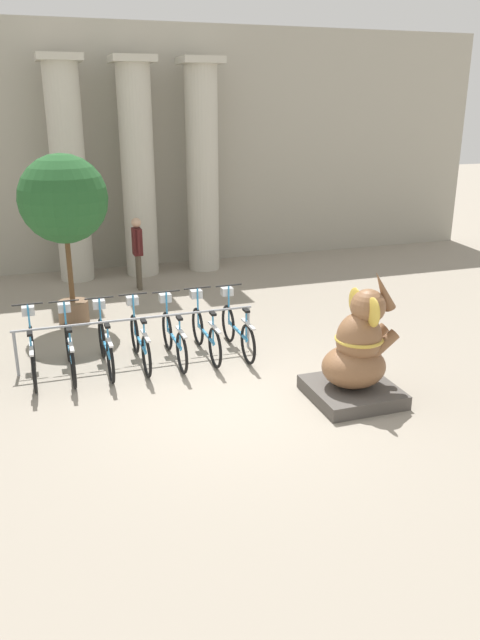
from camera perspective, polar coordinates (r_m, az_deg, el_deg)
name	(u,v)px	position (r m, az deg, el deg)	size (l,w,h in m)	color
ground_plane	(238,400)	(9.23, -0.21, -7.32)	(60.00, 60.00, 0.00)	gray
building_facade	(130,150)	(16.67, -10.02, 15.09)	(20.00, 0.20, 6.00)	#A39E8E
column_left	(69,171)	(15.53, -15.39, 13.02)	(1.00, 1.00, 5.16)	#BCB7A8
column_middle	(138,168)	(15.72, -9.33, 13.51)	(1.00, 1.00, 5.16)	#BCB7A8
column_right	(202,166)	(16.07, -3.47, 13.84)	(1.00, 1.00, 5.16)	#BCB7A8
bike_rack	(138,326)	(10.50, -9.32, -0.59)	(4.00, 0.05, 0.77)	gray
bicycle_0	(32,353)	(10.35, -18.45, -2.84)	(0.48, 1.76, 1.08)	black
bicycle_1	(70,349)	(10.34, -15.32, -2.55)	(0.48, 1.76, 1.08)	black
bicycle_2	(105,345)	(10.37, -12.20, -2.21)	(0.48, 1.76, 1.08)	black
bicycle_3	(140,340)	(10.47, -9.15, -1.81)	(0.48, 1.76, 1.08)	black
bicycle_4	(174,337)	(10.54, -6.09, -1.52)	(0.48, 1.76, 1.08)	black
bicycle_5	(205,332)	(10.70, -3.19, -1.10)	(0.48, 1.76, 1.08)	black
bicycle_6	(237,329)	(10.84, -0.28, -0.81)	(0.48, 1.76, 1.08)	black
elephant_statue	(357,357)	(9.19, 10.65, -3.35)	(1.23, 1.23, 1.94)	#4C4742
person_pedestrian	(137,247)	(14.58, -9.36, 6.61)	(0.22, 0.47, 1.67)	brown
potted_tree	(64,203)	(12.30, -15.83, 10.27)	(1.66, 1.66, 3.27)	brown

